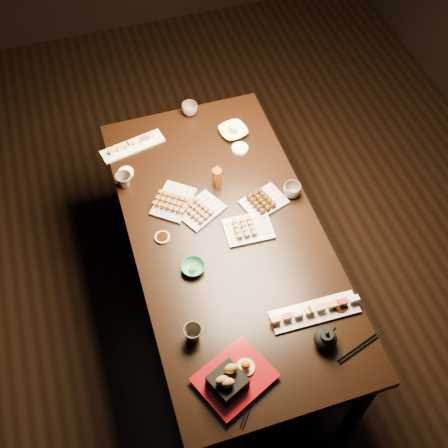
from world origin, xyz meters
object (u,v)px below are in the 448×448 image
at_px(teacup_near_left, 193,333).
at_px(tempura_tray, 235,374).
at_px(sushi_platter_far, 132,144).
at_px(yakitori_plate_left, 173,199).
at_px(yakitori_plate_right, 249,226).
at_px(edamame_bowl_cream, 233,131).
at_px(teapot, 326,337).
at_px(teacup_far_right, 190,109).
at_px(sushi_platter_near, 315,310).
at_px(teacup_far_left, 124,180).
at_px(yakitori_plate_center, 201,208).
at_px(dining_table, 227,274).
at_px(edamame_bowl_green, 193,268).
at_px(teacup_mid_right, 292,190).
at_px(condiment_bottle, 217,175).

bearing_deg(teacup_near_left, tempura_tray, -64.02).
distance_m(sushi_platter_far, yakitori_plate_left, 0.45).
relative_size(sushi_platter_far, yakitori_plate_right, 1.51).
xyz_separation_m(yakitori_plate_left, edamame_bowl_cream, (0.43, 0.36, -0.01)).
bearing_deg(teapot, yakitori_plate_left, 86.74).
relative_size(sushi_platter_far, teacup_far_right, 3.86).
distance_m(sushi_platter_near, yakitori_plate_left, 0.88).
bearing_deg(sushi_platter_near, teacup_near_left, 176.33).
bearing_deg(tempura_tray, edamame_bowl_cream, 48.52).
relative_size(tempura_tray, teacup_far_left, 3.55).
relative_size(sushi_platter_far, teacup_near_left, 4.29).
relative_size(yakitori_plate_right, tempura_tray, 0.78).
bearing_deg(yakitori_plate_center, dining_table, -92.79).
height_order(dining_table, teapot, teapot).
distance_m(yakitori_plate_center, teacup_near_left, 0.66).
relative_size(sushi_platter_near, edamame_bowl_green, 3.62).
xyz_separation_m(dining_table, teapot, (0.22, -0.65, 0.42)).
bearing_deg(yakitori_plate_right, teacup_far_right, 96.79).
distance_m(yakitori_plate_left, tempura_tray, 0.95).
distance_m(sushi_platter_far, teapot, 1.44).
xyz_separation_m(sushi_platter_far, yakitori_plate_center, (0.23, -0.52, 0.01)).
distance_m(sushi_platter_near, teacup_mid_right, 0.66).
height_order(sushi_platter_near, yakitori_plate_right, yakitori_plate_right).
bearing_deg(edamame_bowl_green, condiment_bottle, 60.59).
xyz_separation_m(yakitori_plate_right, teapot, (0.12, -0.64, 0.02)).
bearing_deg(teacup_far_left, teacup_mid_right, -21.75).
height_order(dining_table, teacup_near_left, teacup_near_left).
distance_m(tempura_tray, teacup_near_left, 0.25).
height_order(sushi_platter_near, teacup_far_left, teacup_far_left).
xyz_separation_m(sushi_platter_near, edamame_bowl_cream, (-0.00, 1.13, -0.01)).
distance_m(yakitori_plate_left, teacup_mid_right, 0.59).
distance_m(teacup_far_right, teapot, 1.50).
distance_m(dining_table, teacup_near_left, 0.68).
xyz_separation_m(yakitori_plate_center, edamame_bowl_green, (-0.13, -0.31, -0.01)).
distance_m(teacup_far_right, condiment_bottle, 0.54).
bearing_deg(yakitori_plate_left, yakitori_plate_center, -91.41).
bearing_deg(yakitori_plate_right, teacup_far_left, 141.46).
height_order(edamame_bowl_cream, teacup_near_left, teacup_near_left).
bearing_deg(sushi_platter_near, sushi_platter_far, 116.15).
relative_size(tempura_tray, teacup_near_left, 3.63).
relative_size(yakitori_plate_center, teacup_near_left, 2.64).
bearing_deg(edamame_bowl_green, yakitori_plate_left, 88.41).
relative_size(yakitori_plate_right, teapot, 1.96).
height_order(yakitori_plate_left, teacup_far_left, teacup_far_left).
xyz_separation_m(dining_table, teacup_mid_right, (0.38, 0.13, 0.41)).
height_order(edamame_bowl_cream, tempura_tray, tempura_tray).
bearing_deg(condiment_bottle, dining_table, -98.34).
distance_m(edamame_bowl_cream, teacup_far_right, 0.29).
bearing_deg(yakitori_plate_center, edamame_bowl_cream, 26.90).
bearing_deg(dining_table, sushi_platter_near, -68.83).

